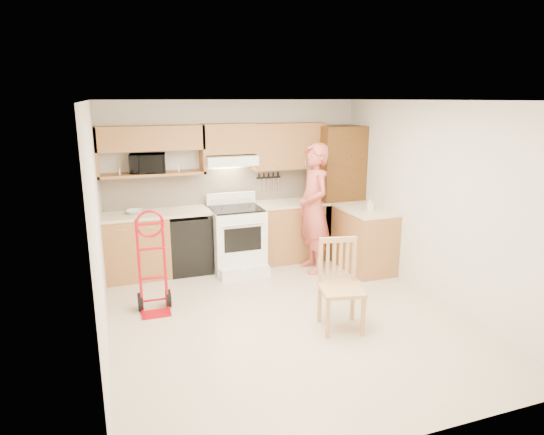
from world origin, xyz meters
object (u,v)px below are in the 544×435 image
person (314,208)px  hand_truck (153,267)px  microwave (148,163)px  dining_chair (342,286)px  range (238,234)px

person → hand_truck: person is taller
person → hand_truck: 2.52m
microwave → dining_chair: 3.31m
range → hand_truck: (-1.35, -1.07, 0.01)m
microwave → person: (2.26, -0.74, -0.67)m
person → hand_truck: bearing=-72.2°
microwave → range: (1.21, -0.35, -1.06)m
microwave → person: size_ratio=0.26×
person → dining_chair: (-0.48, -1.82, -0.45)m
range → dining_chair: (0.57, -2.20, -0.05)m
microwave → hand_truck: size_ratio=0.43×
person → dining_chair: person is taller
microwave → person: person is taller
hand_truck → dining_chair: bearing=-29.6°
range → microwave: bearing=163.8°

